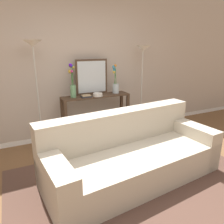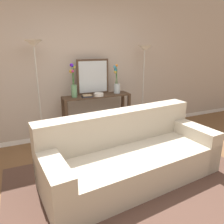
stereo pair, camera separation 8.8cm
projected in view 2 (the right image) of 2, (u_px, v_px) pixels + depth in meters
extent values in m
cube|color=brown|center=(127.00, 203.00, 2.51)|extent=(16.00, 16.00, 0.02)
cube|color=white|center=(76.00, 132.00, 4.44)|extent=(12.00, 0.15, 0.09)
cube|color=#B7A899|center=(72.00, 62.00, 4.03)|extent=(12.00, 0.14, 2.71)
cube|color=#51382D|center=(136.00, 182.00, 2.87)|extent=(3.25, 2.09, 0.01)
cube|color=#BCB29E|center=(132.00, 165.00, 2.90)|extent=(2.44, 1.18, 0.42)
cube|color=#BCB29E|center=(119.00, 126.00, 3.06)|extent=(2.38, 0.49, 0.46)
cube|color=#BCB29E|center=(53.00, 183.00, 2.37)|extent=(0.33, 0.97, 0.60)
cube|color=#BCB29E|center=(189.00, 142.00, 3.37)|extent=(0.33, 0.97, 0.60)
cube|color=#473323|center=(97.00, 96.00, 4.03)|extent=(1.28, 0.32, 0.03)
cube|color=#473323|center=(98.00, 131.00, 4.23)|extent=(1.18, 0.27, 0.01)
cube|color=#473323|center=(67.00, 124.00, 3.80)|extent=(0.05, 0.05, 0.83)
cube|color=#473323|center=(129.00, 116.00, 4.28)|extent=(0.05, 0.05, 0.83)
cube|color=#473323|center=(64.00, 120.00, 4.03)|extent=(0.05, 0.05, 0.83)
cube|color=#473323|center=(123.00, 112.00, 4.51)|extent=(0.05, 0.05, 0.83)
cylinder|color=#B7B2A8|center=(44.00, 148.00, 3.82)|extent=(0.26, 0.26, 0.02)
cylinder|color=#B7B2A8|center=(39.00, 101.00, 3.56)|extent=(0.02, 0.02, 1.70)
cone|color=silver|center=(33.00, 43.00, 3.30)|extent=(0.28, 0.28, 0.10)
cylinder|color=#B7B2A8|center=(141.00, 131.00, 4.59)|extent=(0.26, 0.26, 0.02)
cylinder|color=#B7B2A8|center=(143.00, 93.00, 4.35)|extent=(0.02, 0.02, 1.62)
cone|color=silver|center=(145.00, 48.00, 4.10)|extent=(0.28, 0.28, 0.10)
cube|color=#473323|center=(93.00, 77.00, 4.03)|extent=(0.62, 0.02, 0.65)
cube|color=silver|center=(93.00, 77.00, 4.03)|extent=(0.55, 0.01, 0.58)
cylinder|color=#669E6B|center=(74.00, 91.00, 3.84)|extent=(0.10, 0.10, 0.22)
cylinder|color=#3D7538|center=(74.00, 76.00, 3.77)|extent=(0.02, 0.02, 0.31)
sphere|color=gold|center=(74.00, 67.00, 3.74)|extent=(0.05, 0.05, 0.05)
cylinder|color=#3D7538|center=(73.00, 78.00, 3.75)|extent=(0.02, 0.02, 0.24)
sphere|color=#C6357B|center=(73.00, 71.00, 3.70)|extent=(0.05, 0.05, 0.05)
cylinder|color=#3D7538|center=(73.00, 78.00, 3.77)|extent=(0.02, 0.03, 0.24)
sphere|color=gold|center=(71.00, 71.00, 3.73)|extent=(0.07, 0.07, 0.07)
cylinder|color=#3D7538|center=(73.00, 75.00, 3.74)|extent=(0.02, 0.03, 0.35)
sphere|color=#4B13C3|center=(71.00, 65.00, 3.67)|extent=(0.06, 0.06, 0.06)
cylinder|color=#3D7538|center=(73.00, 75.00, 3.77)|extent=(0.04, 0.01, 0.33)
sphere|color=blue|center=(73.00, 66.00, 3.74)|extent=(0.05, 0.05, 0.05)
cylinder|color=silver|center=(117.00, 88.00, 4.17)|extent=(0.12, 0.12, 0.18)
cylinder|color=#3D7538|center=(117.00, 75.00, 4.08)|extent=(0.03, 0.02, 0.35)
sphere|color=orange|center=(117.00, 65.00, 4.01)|extent=(0.05, 0.05, 0.05)
cylinder|color=#3D7538|center=(116.00, 78.00, 4.12)|extent=(0.03, 0.02, 0.22)
sphere|color=gold|center=(115.00, 72.00, 4.10)|extent=(0.06, 0.06, 0.06)
cylinder|color=#3D7538|center=(116.00, 75.00, 4.09)|extent=(0.02, 0.05, 0.32)
sphere|color=#44A2CA|center=(115.00, 67.00, 4.04)|extent=(0.06, 0.06, 0.06)
cylinder|color=#3D7538|center=(116.00, 77.00, 4.12)|extent=(0.04, 0.02, 0.26)
sphere|color=#2C94C0|center=(116.00, 70.00, 4.10)|extent=(0.06, 0.06, 0.06)
cylinder|color=silver|center=(99.00, 95.00, 3.94)|extent=(0.17, 0.17, 0.05)
torus|color=silver|center=(99.00, 93.00, 3.93)|extent=(0.17, 0.17, 0.01)
cube|color=#2D2D33|center=(87.00, 96.00, 3.86)|extent=(0.18, 0.13, 0.03)
cube|color=tan|center=(87.00, 95.00, 3.86)|extent=(0.16, 0.12, 0.02)
cube|color=#1E7075|center=(73.00, 139.00, 4.07)|extent=(0.04, 0.17, 0.11)
cube|color=silver|center=(75.00, 139.00, 4.08)|extent=(0.04, 0.14, 0.12)
cube|color=navy|center=(77.00, 139.00, 4.10)|extent=(0.04, 0.15, 0.10)
cube|color=#6B3360|center=(80.00, 138.00, 4.12)|extent=(0.06, 0.15, 0.10)
cube|color=#236033|center=(82.00, 137.00, 4.14)|extent=(0.04, 0.16, 0.12)
cube|color=#BC3328|center=(85.00, 137.00, 4.16)|extent=(0.06, 0.17, 0.11)
cube|color=slate|center=(87.00, 137.00, 4.18)|extent=(0.03, 0.15, 0.10)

